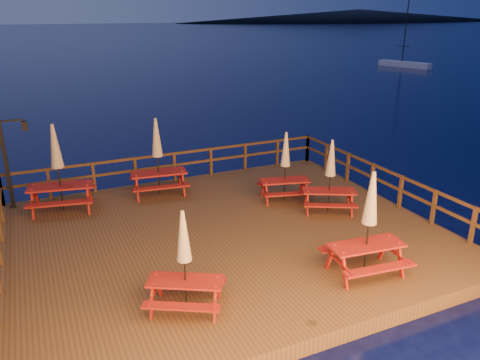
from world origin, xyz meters
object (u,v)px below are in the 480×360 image
Objects in this scene: lamp_post at (10,154)px; picnic_table_1 at (158,156)px; picnic_table_0 at (184,259)px; sailboat at (404,64)px; picnic_table_2 at (58,167)px.

lamp_post is 4.59m from picnic_table_1.
picnic_table_1 is at bearing 108.46° from picnic_table_0.
picnic_table_0 is at bearing -155.40° from sailboat.
sailboat is 3.54× the size of picnic_table_1.
picnic_table_0 is (3.22, -7.56, -0.61)m from lamp_post.
picnic_table_1 is (1.27, 6.74, 0.21)m from picnic_table_0.
picnic_table_2 is at bearing -170.99° from picnic_table_1.
picnic_table_0 is 0.85× the size of picnic_table_1.
picnic_table_2 is at bearing -162.45° from sailboat.
sailboat is at bearing 46.38° from picnic_table_2.
picnic_table_2 is at bearing -35.00° from lamp_post.
picnic_table_0 is at bearing -66.94° from lamp_post.
lamp_post is 1.06× the size of picnic_table_2.
lamp_post reaches higher than picnic_table_1.
sailboat is at bearing 44.76° from picnic_table_1.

